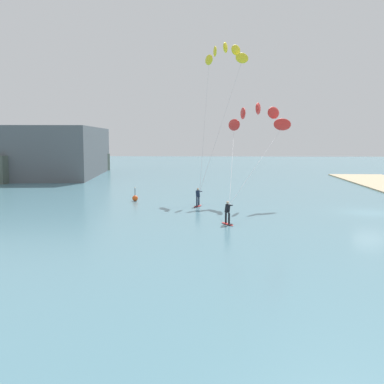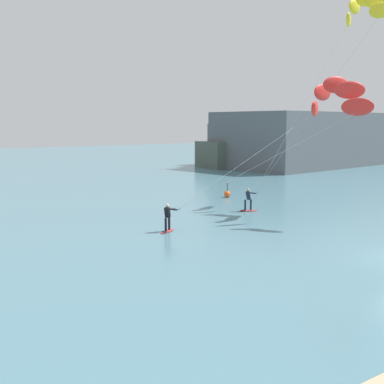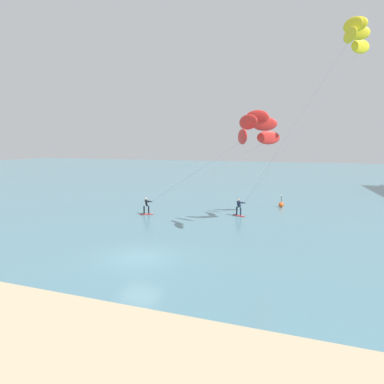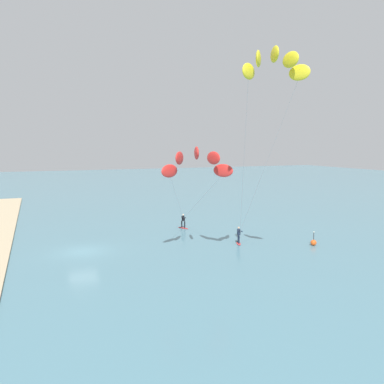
% 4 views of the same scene
% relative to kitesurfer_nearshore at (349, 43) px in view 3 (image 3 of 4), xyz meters
% --- Properties ---
extents(ground_plane, '(240.00, 240.00, 0.00)m').
position_rel_kitesurfer_nearshore_xyz_m(ground_plane, '(-11.61, -11.95, -14.40)').
color(ground_plane, slate).
extents(kitesurfer_nearshore, '(11.21, 5.46, 16.22)m').
position_rel_kitesurfer_nearshore_xyz_m(kitesurfer_nearshore, '(0.00, 0.00, 0.00)').
color(kitesurfer_nearshore, red).
rests_on(kitesurfer_nearshore, ground).
extents(kitesurfer_mid_water, '(13.42, 6.66, 9.41)m').
position_rel_kitesurfer_nearshore_xyz_m(kitesurfer_mid_water, '(-6.68, -2.97, -6.57)').
color(kitesurfer_mid_water, red).
rests_on(kitesurfer_mid_water, ground).
extents(marker_buoy, '(0.56, 0.56, 1.38)m').
position_rel_kitesurfer_nearshore_xyz_m(marker_buoy, '(-5.50, 8.70, -14.10)').
color(marker_buoy, '#EA5119').
rests_on(marker_buoy, ground).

